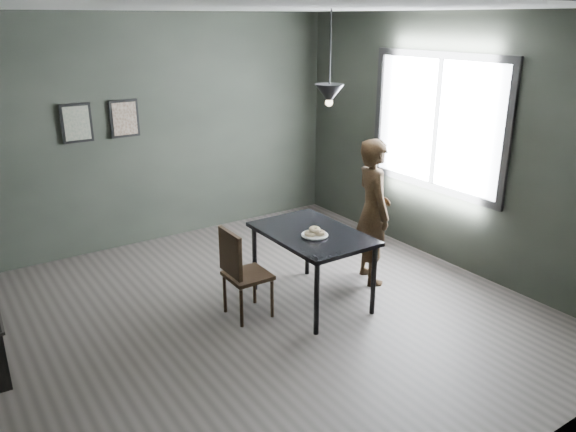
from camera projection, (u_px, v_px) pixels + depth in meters
ground at (261, 317)px, 5.41m from camera, size 5.00×5.00×0.00m
back_wall at (153, 132)px, 6.89m from camera, size 5.00×0.10×2.80m
ceiling at (255, 7)px, 4.47m from camera, size 5.00×5.00×0.02m
window_assembly at (436, 123)px, 6.33m from camera, size 0.04×1.96×1.56m
cafe_table at (312, 239)px, 5.50m from camera, size 0.80×1.20×0.75m
white_plate at (315, 236)px, 5.36m from camera, size 0.23×0.23×0.01m
donut_pile at (315, 232)px, 5.35m from camera, size 0.20×0.14×0.09m
woman at (373, 212)px, 5.93m from camera, size 0.55×0.67×1.57m
wood_chair at (240, 268)px, 5.25m from camera, size 0.39×0.39×0.90m
pendant_lamp at (329, 94)px, 5.25m from camera, size 0.28×0.28×0.86m
framed_print_left at (77, 123)px, 6.33m from camera, size 0.34×0.04×0.44m
framed_print_right at (124, 119)px, 6.62m from camera, size 0.34×0.04×0.44m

